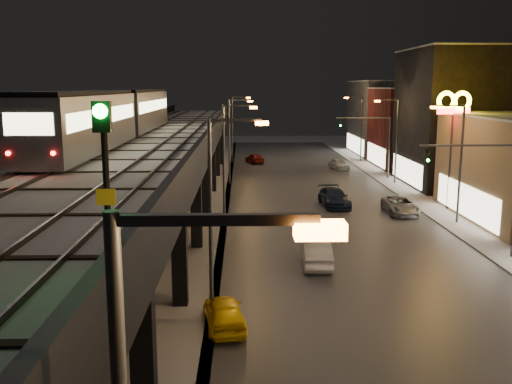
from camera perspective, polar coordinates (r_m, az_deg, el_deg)
name	(u,v)px	position (r m, az deg, el deg)	size (l,w,h in m)	color
road_surface	(325,212)	(47.49, 6.92, -2.05)	(17.00, 120.00, 0.06)	#46474D
sidewalk_right	(445,211)	(49.91, 18.36, -1.85)	(4.00, 120.00, 0.14)	#9FA1A8
under_viaduct_pavement	(161,213)	(47.47, -9.44, -2.12)	(11.00, 120.00, 0.06)	#9FA1A8
elevated_viaduct	(153,150)	(43.48, -10.23, 4.17)	(9.00, 100.00, 6.30)	black
viaduct_trackbed	(153,139)	(43.53, -10.25, 5.20)	(8.40, 100.00, 0.32)	#B2B7C1
viaduct_parapet_streetside	(211,133)	(43.07, -4.49, 5.90)	(0.30, 100.00, 1.10)	black
viaduct_parapet_far	(95,133)	(44.40, -15.83, 5.67)	(0.30, 100.00, 1.10)	black
building_d	(467,118)	(63.40, 20.36, 6.95)	(12.20, 13.20, 14.16)	black
building_e	(424,128)	(76.68, 16.43, 6.18)	(12.20, 12.20, 10.16)	maroon
building_f	(395,118)	(90.06, 13.74, 7.21)	(12.20, 16.20, 11.16)	#3E3E40
streetlight_left_1	(217,206)	(24.42, -3.94, -1.45)	(2.57, 0.28, 9.00)	#38383A
streetlight_left_2	(227,156)	(42.18, -2.87, 3.61)	(2.57, 0.28, 9.00)	#38383A
streetlight_right_2	(458,155)	(45.12, 19.51, 3.47)	(2.56, 0.28, 9.00)	#38383A
streetlight_left_3	(232,135)	(60.09, -2.44, 5.67)	(2.57, 0.28, 9.00)	#38383A
streetlight_right_3	(394,135)	(62.18, 13.65, 5.55)	(2.56, 0.28, 9.00)	#38383A
streetlight_left_4	(234,124)	(78.04, -2.20, 6.78)	(2.57, 0.28, 9.00)	#38383A
streetlight_right_4	(360,124)	(79.66, 10.32, 6.70)	(2.56, 0.28, 9.00)	#38383A
traffic_light_rig_a	(498,186)	(36.65, 23.07, 0.57)	(6.10, 0.34, 7.00)	#38383A
traffic_light_rig_b	(379,140)	(64.92, 12.18, 5.15)	(6.10, 0.34, 7.00)	#38383A
subway_train	(117,114)	(43.32, -13.73, 7.61)	(2.87, 35.15, 3.43)	gray
rail_signal	(104,150)	(11.84, -14.98, 4.05)	(0.39, 0.45, 3.38)	black
car_taxi	(224,314)	(25.07, -3.18, -12.04)	(1.60, 3.97, 1.35)	yellow
car_near_white	(316,254)	(33.30, 6.03, -6.21)	(1.57, 4.51, 1.49)	silver
car_far_white	(255,159)	(77.18, -0.15, 3.35)	(1.59, 3.96, 1.35)	maroon
car_onc_dark	(400,206)	(47.87, 14.23, -1.39)	(2.27, 4.93, 1.37)	#90939B
car_onc_white	(334,198)	(49.77, 7.82, -0.62)	(2.15, 5.29, 1.53)	black
car_onc_red	(339,164)	(72.19, 8.27, 2.75)	(1.62, 4.02, 1.37)	silver
sign_mcdonalds	(453,114)	(49.81, 19.14, 7.38)	(2.96, 0.57, 9.94)	#38383A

